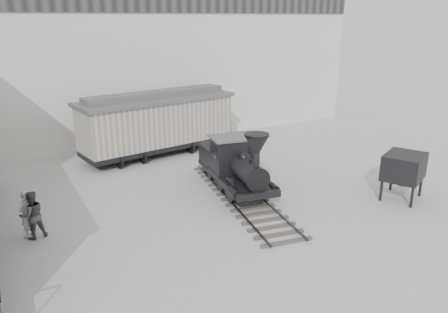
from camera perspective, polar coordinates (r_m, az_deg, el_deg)
ground at (r=16.49m, az=4.20°, el=-10.31°), size 90.00×90.00×0.00m
north_wall at (r=28.30m, az=-13.13°, el=12.84°), size 34.00×2.51×11.00m
locomotive at (r=19.87m, az=1.67°, el=-1.49°), size 3.68×9.44×3.26m
boxcar at (r=25.64m, az=-8.66°, el=4.50°), size 9.47×4.10×3.76m
visitor_a at (r=17.56m, az=-24.38°, el=-6.85°), size 0.78×0.77×1.82m
visitor_b at (r=17.37m, az=-23.76°, el=-7.01°), size 0.98×0.81×1.83m
coal_hopper at (r=20.73m, az=22.40°, el=-1.63°), size 2.36×2.19×2.06m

